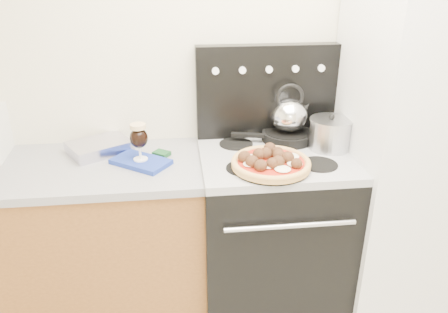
{
  "coord_description": "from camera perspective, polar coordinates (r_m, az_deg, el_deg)",
  "views": [
    {
      "loc": [
        -0.41,
        -0.81,
        1.82
      ],
      "look_at": [
        -0.2,
        1.05,
        0.98
      ],
      "focal_mm": 35.0,
      "sensor_mm": 36.0,
      "label": 1
    }
  ],
  "objects": [
    {
      "name": "oven_mitt",
      "position": [
        2.19,
        -10.8,
        -0.68
      ],
      "size": [
        0.32,
        0.29,
        0.02
      ],
      "primitive_type": "cube",
      "rotation": [
        0.0,
        0.0,
        -0.63
      ],
      "color": "#1C3299",
      "rests_on": "countertop"
    },
    {
      "name": "fridge",
      "position": [
        2.45,
        23.06,
        1.47
      ],
      "size": [
        0.64,
        0.68,
        1.9
      ],
      "primitive_type": "cube",
      "color": "silver",
      "rests_on": "ground"
    },
    {
      "name": "skillet",
      "position": [
        2.4,
        8.29,
        2.67
      ],
      "size": [
        0.34,
        0.34,
        0.05
      ],
      "primitive_type": "cylinder",
      "rotation": [
        0.0,
        0.0,
        -0.25
      ],
      "color": "black",
      "rests_on": "cooktop"
    },
    {
      "name": "tea_kettle",
      "position": [
        2.36,
        8.49,
        5.75
      ],
      "size": [
        0.25,
        0.25,
        0.22
      ],
      "primitive_type": null,
      "rotation": [
        0.0,
        0.0,
        0.27
      ],
      "color": "silver",
      "rests_on": "skillet"
    },
    {
      "name": "pizza_pan",
      "position": [
        2.07,
        6.11,
        -1.45
      ],
      "size": [
        0.42,
        0.42,
        0.01
      ],
      "primitive_type": "cylinder",
      "rotation": [
        0.0,
        0.0,
        -0.2
      ],
      "color": "black",
      "rests_on": "cooktop"
    },
    {
      "name": "pizza",
      "position": [
        2.05,
        6.15,
        -0.64
      ],
      "size": [
        0.47,
        0.47,
        0.05
      ],
      "primitive_type": null,
      "rotation": [
        0.0,
        0.0,
        0.32
      ],
      "color": "gold",
      "rests_on": "pizza_pan"
    },
    {
      "name": "cooktop",
      "position": [
        2.24,
        6.69,
        -0.14
      ],
      "size": [
        0.76,
        0.65,
        0.04
      ],
      "primitive_type": "cube",
      "color": "#ADADB2",
      "rests_on": "stove_body"
    },
    {
      "name": "stock_pot",
      "position": [
        2.32,
        13.66,
        2.77
      ],
      "size": [
        0.22,
        0.22,
        0.15
      ],
      "primitive_type": "cylinder",
      "rotation": [
        0.0,
        0.0,
        0.05
      ],
      "color": "#B2B3B9",
      "rests_on": "cooktop"
    },
    {
      "name": "foil_sheet",
      "position": [
        2.36,
        -15.95,
        1.21
      ],
      "size": [
        0.37,
        0.34,
        0.06
      ],
      "primitive_type": "cube",
      "rotation": [
        0.0,
        0.0,
        0.54
      ],
      "color": "white",
      "rests_on": "countertop"
    },
    {
      "name": "backguard",
      "position": [
        2.4,
        5.54,
        8.46
      ],
      "size": [
        0.76,
        0.08,
        0.5
      ],
      "primitive_type": "cube",
      "color": "black",
      "rests_on": "cooktop"
    },
    {
      "name": "countertop",
      "position": [
        2.3,
        -21.45,
        -1.64
      ],
      "size": [
        1.48,
        0.63,
        0.04
      ],
      "primitive_type": "cube",
      "color": "gray",
      "rests_on": "base_cabinet"
    },
    {
      "name": "stove_body",
      "position": [
        2.46,
        6.17,
        -9.94
      ],
      "size": [
        0.76,
        0.65,
        0.88
      ],
      "primitive_type": "cube",
      "color": "black",
      "rests_on": "ground"
    },
    {
      "name": "base_cabinet",
      "position": [
        2.51,
        -19.89,
        -10.91
      ],
      "size": [
        1.45,
        0.6,
        0.86
      ],
      "primitive_type": "cube",
      "color": "brown",
      "rests_on": "ground"
    },
    {
      "name": "room_shell",
      "position": [
        1.3,
        12.51,
        -2.18
      ],
      "size": [
        3.52,
        3.01,
        2.52
      ],
      "color": "beige",
      "rests_on": "ground"
    },
    {
      "name": "beer_glass",
      "position": [
        2.14,
        -11.02,
        1.9
      ],
      "size": [
        0.11,
        0.11,
        0.19
      ],
      "primitive_type": null,
      "rotation": [
        0.0,
        0.0,
        -0.24
      ],
      "color": "black",
      "rests_on": "oven_mitt"
    }
  ]
}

